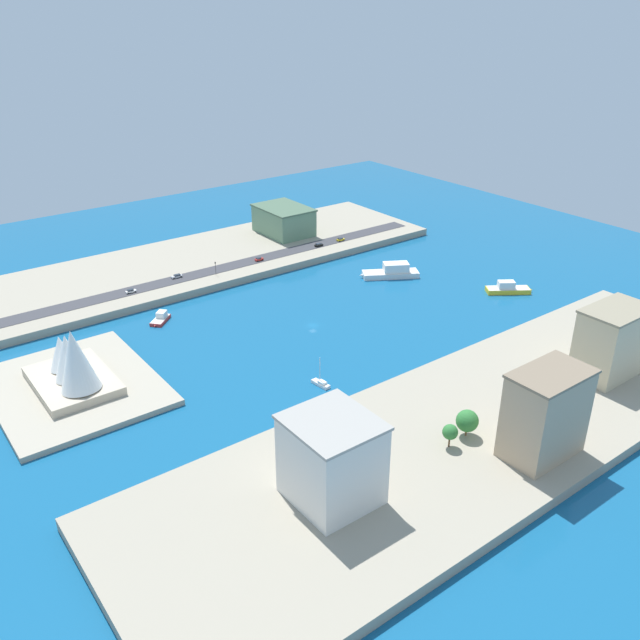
{
  "coord_description": "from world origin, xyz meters",
  "views": [
    {
      "loc": [
        -195.72,
        143.49,
        119.72
      ],
      "look_at": [
        -1.99,
        -2.09,
        2.61
      ],
      "focal_mm": 37.26,
      "sensor_mm": 36.0,
      "label": 1
    }
  ],
  "objects": [
    {
      "name": "ground_plane",
      "position": [
        0.0,
        0.0,
        0.0
      ],
      "size": [
        440.0,
        440.0,
        0.0
      ],
      "primitive_type": "plane",
      "color": "#145684"
    },
    {
      "name": "quay_west",
      "position": [
        -89.78,
        0.0,
        1.78
      ],
      "size": [
        70.0,
        240.0,
        3.55
      ],
      "primitive_type": "cube",
      "color": "#9E937F",
      "rests_on": "ground_plane"
    },
    {
      "name": "quay_east",
      "position": [
        89.78,
        0.0,
        1.78
      ],
      "size": [
        70.0,
        240.0,
        3.55
      ],
      "primitive_type": "cube",
      "color": "#9E937F",
      "rests_on": "ground_plane"
    },
    {
      "name": "peninsula_point",
      "position": [
        8.99,
        94.35,
        1.0
      ],
      "size": [
        62.49,
        51.66,
        2.0
      ],
      "primitive_type": "cube",
      "color": "#A89E89",
      "rests_on": "ground_plane"
    },
    {
      "name": "road_strip",
      "position": [
        70.41,
        0.0,
        3.63
      ],
      "size": [
        9.56,
        228.0,
        0.15
      ],
      "primitive_type": "cube",
      "color": "#38383D",
      "rests_on": "quay_east"
    },
    {
      "name": "ferry_yellow_fast",
      "position": [
        -25.77,
        -90.74,
        1.84
      ],
      "size": [
        16.24,
        19.63,
        5.47
      ],
      "color": "yellow",
      "rests_on": "ground_plane"
    },
    {
      "name": "ferry_white_commuter",
      "position": [
        19.96,
        -61.73,
        2.52
      ],
      "size": [
        20.5,
        27.19,
        6.85
      ],
      "color": "silver",
      "rests_on": "ground_plane"
    },
    {
      "name": "tugboat_red",
      "position": [
        41.04,
        47.91,
        1.31
      ],
      "size": [
        10.69,
        11.09,
        3.79
      ],
      "color": "red",
      "rests_on": "ground_plane"
    },
    {
      "name": "sailboat_small_white",
      "position": [
        -39.21,
        25.61,
        0.86
      ],
      "size": [
        8.34,
        3.19,
        10.65
      ],
      "color": "white",
      "rests_on": "ground_plane"
    },
    {
      "name": "apartment_midrise_tan",
      "position": [
        -110.36,
        1.4,
        16.76
      ],
      "size": [
        14.61,
        23.34,
        26.34
      ],
      "color": "tan",
      "rests_on": "quay_west"
    },
    {
      "name": "terminal_long_green",
      "position": [
        96.71,
        -51.32,
        11.02
      ],
      "size": [
        31.93,
        23.04,
        14.87
      ],
      "color": "slate",
      "rests_on": "quay_east"
    },
    {
      "name": "hotel_broad_white",
      "position": [
        -89.48,
        59.94,
        15.29
      ],
      "size": [
        22.28,
        20.77,
        23.42
      ],
      "color": "silver",
      "rests_on": "quay_west"
    },
    {
      "name": "office_block_beige",
      "position": [
        -96.48,
        -54.3,
        15.87
      ],
      "size": [
        15.66,
        24.8,
        24.58
      ],
      "color": "#C6B793",
      "rests_on": "quay_west"
    },
    {
      "name": "taxi_yellow_cab",
      "position": [
        67.69,
        -68.1,
        4.47
      ],
      "size": [
        2.17,
        4.36,
        1.57
      ],
      "color": "black",
      "rests_on": "road_strip"
    },
    {
      "name": "van_white",
      "position": [
        68.33,
        49.16,
        4.47
      ],
      "size": [
        1.93,
        4.69,
        1.58
      ],
      "color": "black",
      "rests_on": "road_strip"
    },
    {
      "name": "suv_black",
      "position": [
        67.55,
        -53.45,
        4.48
      ],
      "size": [
        1.96,
        4.56,
        1.6
      ],
      "color": "black",
      "rests_on": "road_strip"
    },
    {
      "name": "pickup_red",
      "position": [
        68.21,
        -17.15,
        4.5
      ],
      "size": [
        1.9,
        4.24,
        1.62
      ],
      "color": "black",
      "rests_on": "road_strip"
    },
    {
      "name": "sedan_silver",
      "position": [
        72.15,
        25.21,
        4.48
      ],
      "size": [
        1.92,
        5.18,
        1.57
      ],
      "color": "black",
      "rests_on": "road_strip"
    },
    {
      "name": "traffic_light_waterfront",
      "position": [
        64.62,
        8.87,
        7.9
      ],
      "size": [
        0.36,
        0.36,
        6.5
      ],
      "color": "black",
      "rests_on": "quay_east"
    },
    {
      "name": "opera_landmark",
      "position": [
        6.83,
        94.35,
        10.97
      ],
      "size": [
        34.36,
        24.2,
        24.14
      ],
      "color": "#BCAD93",
      "rests_on": "peninsula_point"
    },
    {
      "name": "park_tree_cluster",
      "position": [
        -92.48,
        13.78,
        8.71
      ],
      "size": [
        6.68,
        13.61,
        8.54
      ],
      "color": "brown",
      "rests_on": "quay_west"
    }
  ]
}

